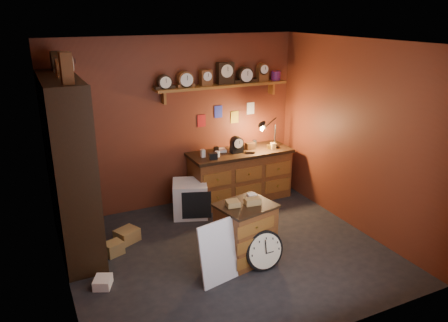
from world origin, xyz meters
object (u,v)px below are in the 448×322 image
low_cabinet (246,230)px  big_round_clock (264,251)px  workbench (240,173)px  shelving_unit (67,160)px

low_cabinet → big_round_clock: bearing=-81.5°
workbench → low_cabinet: workbench is taller
shelving_unit → workbench: 2.89m
low_cabinet → big_round_clock: (0.11, -0.29, -0.17)m
shelving_unit → low_cabinet: bearing=-32.5°
shelving_unit → big_round_clock: bearing=-36.8°
low_cabinet → big_round_clock: size_ratio=1.68×
shelving_unit → low_cabinet: size_ratio=3.01×
shelving_unit → big_round_clock: shelving_unit is taller
big_round_clock → shelving_unit: bearing=143.2°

